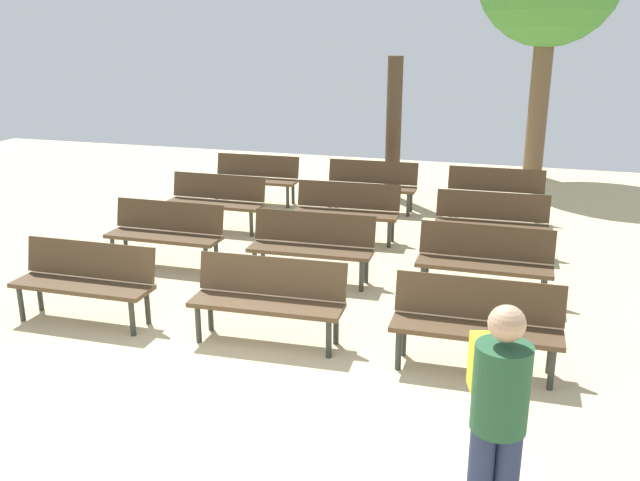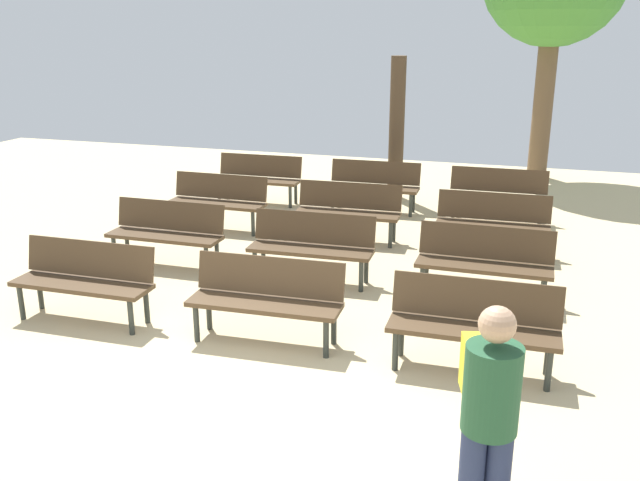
% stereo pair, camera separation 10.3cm
% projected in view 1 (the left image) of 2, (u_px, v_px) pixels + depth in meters
% --- Properties ---
extents(ground_plane, '(24.00, 24.00, 0.00)m').
position_uv_depth(ground_plane, '(202.00, 419.00, 5.78)').
color(ground_plane, '#CCB789').
extents(bench_r0_c0, '(1.61, 0.51, 0.87)m').
position_uv_depth(bench_r0_c0, '(85.00, 277.00, 7.58)').
color(bench_r0_c0, '#4C3823').
rests_on(bench_r0_c0, ground_plane).
extents(bench_r0_c1, '(1.62, 0.55, 0.87)m').
position_uv_depth(bench_r0_c1, '(269.00, 295.00, 7.08)').
color(bench_r0_c1, '#4C3823').
rests_on(bench_r0_c1, ground_plane).
extents(bench_r0_c2, '(1.61, 0.51, 0.87)m').
position_uv_depth(bench_r0_c2, '(477.00, 320.00, 6.49)').
color(bench_r0_c2, '#4C3823').
rests_on(bench_r0_c2, ground_plane).
extents(bench_r1_c0, '(1.60, 0.49, 0.87)m').
position_uv_depth(bench_r1_c0, '(166.00, 230.00, 9.33)').
color(bench_r1_c0, '#4C3823').
rests_on(bench_r1_c0, ground_plane).
extents(bench_r1_c1, '(1.62, 0.55, 0.87)m').
position_uv_depth(bench_r1_c1, '(312.00, 243.00, 8.78)').
color(bench_r1_c1, '#4C3823').
rests_on(bench_r1_c1, ground_plane).
extents(bench_r1_c2, '(1.60, 0.49, 0.87)m').
position_uv_depth(bench_r1_c2, '(485.00, 258.00, 8.21)').
color(bench_r1_c2, '#4C3823').
rests_on(bench_r1_c2, ground_plane).
extents(bench_r2_c0, '(1.60, 0.49, 0.87)m').
position_uv_depth(bench_r2_c0, '(216.00, 199.00, 11.02)').
color(bench_r2_c0, '#4C3823').
rests_on(bench_r2_c0, ground_plane).
extents(bench_r2_c1, '(1.62, 0.55, 0.87)m').
position_uv_depth(bench_r2_c1, '(347.00, 208.00, 10.46)').
color(bench_r2_c1, '#4C3823').
rests_on(bench_r2_c1, ground_plane).
extents(bench_r2_c2, '(1.61, 0.53, 0.87)m').
position_uv_depth(bench_r2_c2, '(491.00, 219.00, 9.85)').
color(bench_r2_c2, '#4C3823').
rests_on(bench_r2_c2, ground_plane).
extents(bench_r3_c0, '(1.61, 0.52, 0.87)m').
position_uv_depth(bench_r3_c0, '(256.00, 176.00, 12.68)').
color(bench_r3_c0, '#4C3823').
rests_on(bench_r3_c0, ground_plane).
extents(bench_r3_c1, '(1.61, 0.53, 0.87)m').
position_uv_depth(bench_r3_c1, '(371.00, 183.00, 12.12)').
color(bench_r3_c1, '#4C3823').
rests_on(bench_r3_c1, ground_plane).
extents(bench_r3_c2, '(1.61, 0.51, 0.87)m').
position_uv_depth(bench_r3_c2, '(495.00, 191.00, 11.52)').
color(bench_r3_c2, '#4C3823').
rests_on(bench_r3_c2, ground_plane).
extents(tree_1, '(0.28, 0.28, 2.65)m').
position_uv_depth(tree_1, '(394.00, 129.00, 12.81)').
color(tree_1, '#4C3A28').
rests_on(tree_1, ground_plane).
extents(visitor_with_backpack, '(0.43, 0.58, 1.65)m').
position_uv_depth(visitor_with_backpack, '(497.00, 412.00, 4.14)').
color(visitor_with_backpack, navy).
rests_on(visitor_with_backpack, ground_plane).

